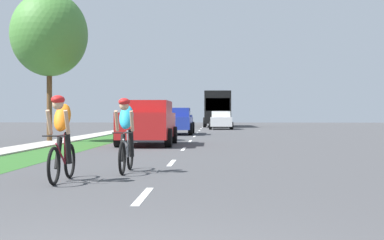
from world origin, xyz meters
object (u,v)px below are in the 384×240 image
Objects in this scene: bus_black at (217,107)px; cyclist_lead at (62,138)px; cyclist_trailing at (126,134)px; street_tree_near at (49,34)px; pickup_blue at (176,121)px; suv_red at (148,122)px; sedan_white at (221,120)px.

cyclist_lead is at bearing -93.98° from bus_black.
street_tree_near is at bearing 113.59° from cyclist_trailing.
cyclist_trailing is at bearing -88.78° from pickup_blue.
suv_red is at bearing 89.29° from cyclist_lead.
pickup_blue is at bearing -103.92° from sedan_white.
cyclist_lead is 0.40× the size of sedan_white.
pickup_blue is (0.45, 23.68, 0.02)m from cyclist_lead.
cyclist_trailing is 0.34× the size of pickup_blue.
street_tree_near is (-8.06, -21.41, 4.08)m from sedan_white.
cyclist_lead is at bearing -119.03° from cyclist_trailing.
sedan_white is at bearing 69.37° from street_tree_near.
sedan_white is 23.24m from street_tree_near.
street_tree_near reaches higher than cyclist_trailing.
bus_black is (2.77, 22.52, 1.15)m from pickup_blue.
cyclist_trailing is (0.92, 1.65, 0.00)m from cyclist_lead.
cyclist_trailing is 44.62m from bus_black.
bus_black is (2.30, 44.54, 1.17)m from cyclist_trailing.
pickup_blue is 11.37m from street_tree_near.
sedan_white is at bearing 85.77° from cyclist_trailing.
cyclist_lead is 23.69m from pickup_blue.
suv_red is at bearing 94.31° from cyclist_trailing.
cyclist_lead is at bearing -90.71° from suv_red.
cyclist_lead is 0.25× the size of street_tree_near.
cyclist_lead is 11.87m from suv_red.
pickup_blue is (0.30, 11.81, -0.12)m from suv_red.
suv_red reaches higher than pickup_blue.
suv_red is (-0.77, 10.22, 0.14)m from cyclist_trailing.
suv_red is 24.10m from sedan_white.
suv_red reaches higher than cyclist_trailing.
bus_black reaches higher than cyclist_trailing.
suv_red is 0.41× the size of bus_black.
cyclist_trailing is at bearing -85.69° from suv_red.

